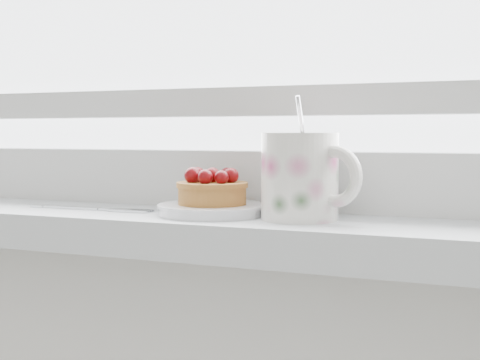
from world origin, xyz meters
The scene contains 4 objects.
saucer centered at (0.00, 1.88, 0.95)m, with size 0.12×0.12×0.01m, color white.
raspberry_tart centered at (0.00, 1.88, 0.97)m, with size 0.08×0.08×0.04m.
floral_mug centered at (0.11, 1.88, 0.99)m, with size 0.13×0.10×0.13m.
fork centered at (-0.15, 1.87, 0.94)m, with size 0.17×0.02×0.00m.
Camera 1 is at (0.32, 1.20, 1.03)m, focal length 50.00 mm.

